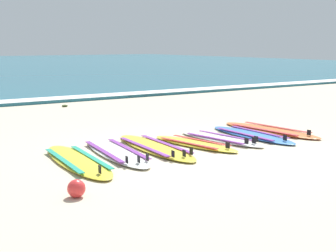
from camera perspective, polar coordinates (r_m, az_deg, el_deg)
ground_plane at (r=8.45m, az=3.07°, el=-3.01°), size 80.00×80.00×0.00m
wave_foam_strip at (r=15.97m, az=-15.22°, el=2.98°), size 80.00×0.98×0.11m
surfboard_0 at (r=7.72m, az=-10.97°, el=-4.15°), size 0.80×2.59×0.18m
surfboard_1 at (r=8.23m, az=-6.34°, el=-3.15°), size 0.90×2.60×0.18m
surfboard_2 at (r=8.56m, az=-1.63°, el=-2.58°), size 0.78×2.62×0.18m
surfboard_3 at (r=8.87m, az=3.25°, el=-2.14°), size 0.90×2.08×0.18m
surfboard_4 at (r=9.36m, az=6.40°, el=-1.55°), size 0.86×2.15×0.18m
surfboard_5 at (r=9.87m, az=10.13°, el=-1.05°), size 0.59×2.34×0.18m
surfboard_6 at (r=10.49m, az=12.25°, el=-0.47°), size 0.89×2.60×0.18m
beach_ball at (r=6.00m, az=-11.07°, el=-7.46°), size 0.23×0.23×0.23m
seaweed_clump_mid_sand at (r=14.65m, az=-12.43°, el=2.41°), size 0.19×0.15×0.07m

